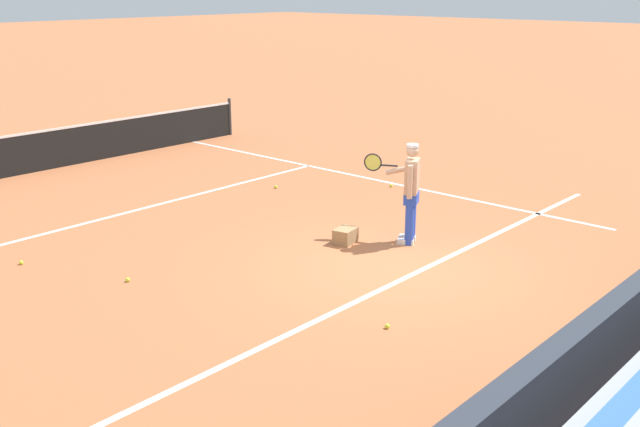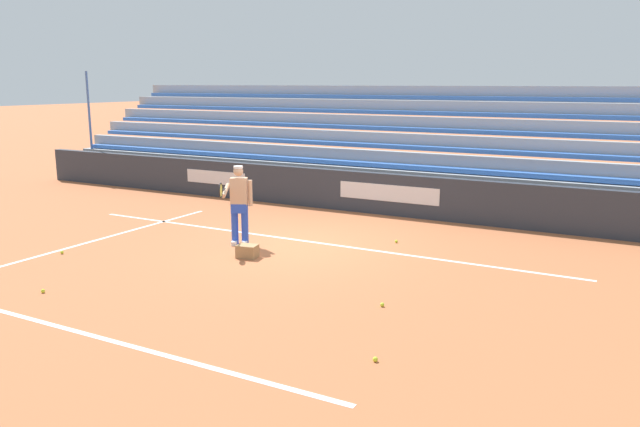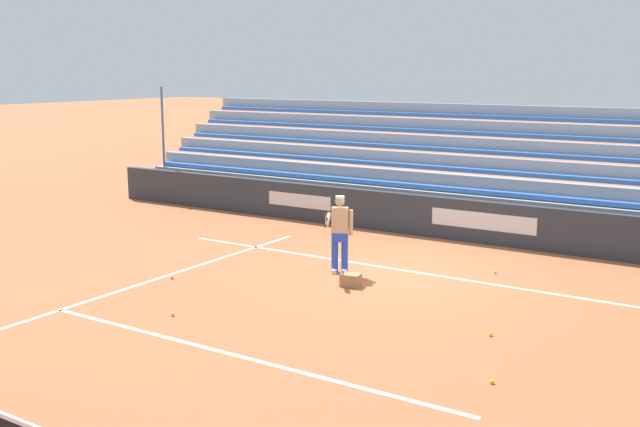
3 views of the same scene
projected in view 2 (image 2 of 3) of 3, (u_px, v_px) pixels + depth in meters
The scene contains 13 objects.
ground_plane at pixel (292, 246), 13.42m from camera, with size 160.00×160.00×0.00m, color #B7663D.
court_baseline_white at pixel (304, 241), 13.85m from camera, with size 12.00×0.10×0.01m, color white.
court_sideline_white at pixel (0, 267), 11.91m from camera, with size 0.10×12.00×0.01m, color white.
court_service_line_white at pixel (89, 335), 8.70m from camera, with size 8.22×0.10×0.01m, color white.
back_wall_sponsor_board at pixel (369, 192), 16.78m from camera, with size 24.61×0.25×1.10m.
bleacher_stand at pixel (405, 172), 18.98m from camera, with size 23.38×4.00×3.85m.
tennis_player at pixel (239, 204), 13.39m from camera, with size 0.57×1.07×1.71m.
ball_box_cardboard at pixel (247, 251), 12.53m from camera, with size 0.40×0.30×0.26m, color #A87F51.
tennis_ball_by_box at pixel (43, 291), 10.43m from camera, with size 0.07×0.07×0.07m, color #CCE533.
tennis_ball_on_baseline at pixel (382, 305), 9.79m from camera, with size 0.07×0.07×0.07m, color #CCE533.
tennis_ball_toward_net at pixel (62, 252), 12.80m from camera, with size 0.07×0.07×0.07m, color #CCE533.
tennis_ball_stray_back at pixel (396, 241), 13.69m from camera, with size 0.07×0.07×0.07m, color #CCE533.
tennis_ball_far_left at pixel (375, 359), 7.86m from camera, with size 0.07×0.07×0.07m, color #CCE533.
Camera 2 is at (-6.74, 11.12, 3.45)m, focal length 35.00 mm.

